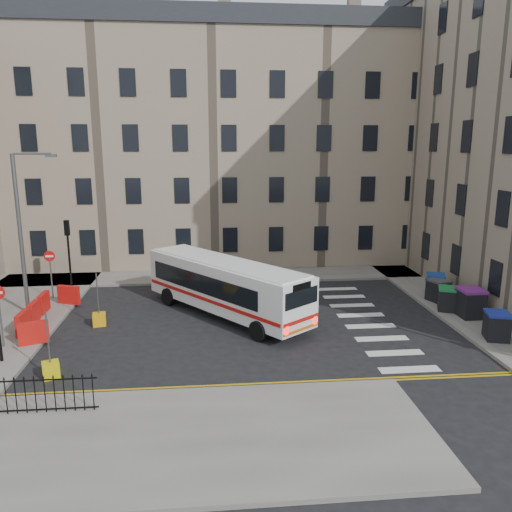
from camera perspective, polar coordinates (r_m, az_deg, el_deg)
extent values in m
plane|color=black|center=(25.12, 3.31, -7.35)|extent=(120.00, 120.00, 0.00)
cube|color=slate|center=(33.13, -9.30, -2.43)|extent=(36.00, 3.20, 0.15)
cube|color=slate|center=(31.30, 18.72, -3.83)|extent=(2.40, 26.00, 0.15)
cube|color=slate|center=(27.77, -27.17, -6.64)|extent=(6.00, 22.00, 0.15)
cube|color=slate|center=(16.15, -17.55, -19.72)|extent=(20.00, 6.00, 0.15)
cube|color=gray|center=(38.99, -10.55, 11.55)|extent=(38.00, 10.50, 16.00)
cube|color=black|center=(39.81, -11.09, 24.01)|extent=(38.30, 10.80, 1.20)
cylinder|color=black|center=(31.72, -20.53, -0.62)|extent=(0.12, 0.12, 3.20)
cube|color=black|center=(31.35, -20.81, 3.03)|extent=(0.28, 0.22, 0.90)
cylinder|color=#595B5E|center=(27.36, -25.31, 2.10)|extent=(0.20, 0.20, 8.00)
cube|color=#595B5E|center=(27.01, -26.13, 10.61)|extent=(0.50, 0.22, 0.14)
cylinder|color=#595B5E|center=(30.08, -22.35, -2.25)|extent=(0.08, 0.08, 2.40)
cube|color=red|center=(29.76, -22.59, 0.55)|extent=(0.60, 0.04, 0.60)
cylinder|color=#595B5E|center=(23.75, -27.15, -6.51)|extent=(0.08, 0.08, 2.40)
cube|color=red|center=(25.19, -25.12, -6.95)|extent=(0.25, 1.25, 1.00)
cube|color=red|center=(26.53, -24.05, -5.89)|extent=(0.25, 1.25, 1.00)
cube|color=red|center=(27.88, -23.09, -4.93)|extent=(0.25, 1.25, 1.00)
cube|color=red|center=(28.82, -20.62, -4.17)|extent=(1.26, 0.66, 1.00)
cube|color=red|center=(23.74, -24.09, -8.01)|extent=(1.26, 0.66, 1.00)
cube|color=white|center=(25.36, -3.56, -3.28)|extent=(8.17, 9.54, 2.34)
cube|color=black|center=(24.96, -6.33, -3.15)|extent=(5.11, 6.52, 0.93)
cube|color=black|center=(26.39, -2.25, -2.21)|extent=(5.11, 6.52, 0.93)
cube|color=black|center=(29.32, -10.04, -0.80)|extent=(1.66, 1.31, 1.03)
cube|color=black|center=(21.68, 5.23, -4.78)|extent=(1.66, 1.31, 0.75)
cube|color=#AF140F|center=(24.81, -5.64, -5.03)|extent=(6.25, 7.98, 0.17)
cube|color=#AF140F|center=(26.26, -1.56, -3.98)|extent=(6.25, 7.98, 0.17)
cube|color=#FF0C0C|center=(21.43, 3.51, -8.54)|extent=(0.19, 0.17, 0.37)
cube|color=#FF0C0C|center=(22.75, 6.76, -7.33)|extent=(0.19, 0.17, 0.37)
cylinder|color=black|center=(27.70, -10.00, -4.60)|extent=(0.78, 0.90, 0.93)
cylinder|color=black|center=(28.99, -6.15, -3.70)|extent=(0.78, 0.90, 0.93)
cylinder|color=black|center=(22.40, 0.22, -8.58)|extent=(0.78, 0.90, 0.93)
cylinder|color=black|center=(23.98, 4.30, -7.17)|extent=(0.78, 0.90, 0.93)
cube|color=black|center=(24.61, 25.80, -7.31)|extent=(1.19, 1.29, 1.12)
cube|color=navy|center=(24.42, 25.93, -5.94)|extent=(1.25, 1.35, 0.12)
cube|color=black|center=(27.17, 23.28, -5.06)|extent=(1.09, 1.26, 1.31)
cube|color=#6D1F77|center=(26.97, 23.42, -3.59)|extent=(1.15, 1.32, 0.14)
cube|color=black|center=(27.80, 21.05, -4.70)|extent=(1.25, 1.33, 1.10)
cube|color=#1A763B|center=(27.63, 21.15, -3.49)|extent=(1.31, 1.39, 0.12)
cube|color=black|center=(29.24, 20.08, -3.82)|extent=(1.17, 1.26, 1.08)
cube|color=#3C3C3E|center=(29.08, 20.17, -2.69)|extent=(1.23, 1.32, 0.11)
cube|color=black|center=(30.16, 19.80, -3.25)|extent=(1.28, 1.36, 1.14)
cube|color=navy|center=(30.00, 19.89, -2.09)|extent=(1.34, 1.42, 0.12)
cube|color=orange|center=(25.49, -17.47, -6.92)|extent=(0.70, 0.70, 0.60)
cube|color=#D5C20C|center=(20.68, -22.39, -11.95)|extent=(0.77, 0.77, 0.60)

